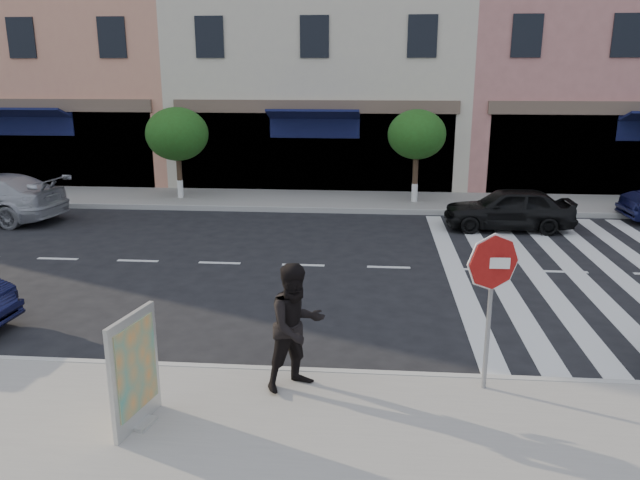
{
  "coord_description": "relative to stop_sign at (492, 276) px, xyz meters",
  "views": [
    {
      "loc": [
        1.55,
        -9.87,
        4.49
      ],
      "look_at": [
        0.63,
        1.22,
        1.4
      ],
      "focal_mm": 35.0,
      "sensor_mm": 36.0,
      "label": 1
    }
  ],
  "objects": [
    {
      "name": "ground",
      "position": [
        -3.19,
        1.84,
        -1.8
      ],
      "size": [
        120.0,
        120.0,
        0.0
      ],
      "primitive_type": "plane",
      "color": "black",
      "rests_on": "ground"
    },
    {
      "name": "sidewalk_near",
      "position": [
        -3.19,
        -1.91,
        -1.73
      ],
      "size": [
        60.0,
        4.5,
        0.15
      ],
      "primitive_type": "cube",
      "color": "gray",
      "rests_on": "ground"
    },
    {
      "name": "sidewalk_far",
      "position": [
        -3.19,
        12.84,
        -1.73
      ],
      "size": [
        60.0,
        3.0,
        0.15
      ],
      "primitive_type": "cube",
      "color": "gray",
      "rests_on": "ground"
    },
    {
      "name": "building_west_mid",
      "position": [
        -14.19,
        18.84,
        5.2
      ],
      "size": [
        10.0,
        9.0,
        14.0
      ],
      "primitive_type": "cube",
      "color": "tan",
      "rests_on": "ground"
    },
    {
      "name": "building_centre",
      "position": [
        -3.69,
        18.84,
        3.7
      ],
      "size": [
        11.0,
        9.0,
        11.0
      ],
      "primitive_type": "cube",
      "color": "beige",
      "rests_on": "ground"
    },
    {
      "name": "building_east_mid",
      "position": [
        8.31,
        18.84,
        4.7
      ],
      "size": [
        13.0,
        9.0,
        13.0
      ],
      "primitive_type": "cube",
      "color": "tan",
      "rests_on": "ground"
    },
    {
      "name": "street_tree_wb",
      "position": [
        -8.19,
        12.64,
        0.51
      ],
      "size": [
        2.1,
        2.1,
        3.06
      ],
      "color": "#473323",
      "rests_on": "sidewalk_far"
    },
    {
      "name": "street_tree_c",
      "position": [
        -0.19,
        12.64,
        0.55
      ],
      "size": [
        1.9,
        1.9,
        3.04
      ],
      "color": "#473323",
      "rests_on": "sidewalk_far"
    },
    {
      "name": "stop_sign",
      "position": [
        0.0,
        0.0,
        0.0
      ],
      "size": [
        0.8,
        0.11,
        2.25
      ],
      "rotation": [
        0.0,
        0.0,
        0.01
      ],
      "color": "gray",
      "rests_on": "sidewalk_near"
    },
    {
      "name": "walker",
      "position": [
        -2.62,
        -0.16,
        -0.75
      ],
      "size": [
        1.11,
        1.08,
        1.81
      ],
      "primitive_type": "imported",
      "rotation": [
        0.0,
        0.0,
        0.67
      ],
      "color": "black",
      "rests_on": "sidewalk_near"
    },
    {
      "name": "poster_board",
      "position": [
        -4.48,
        -1.29,
        -0.94
      ],
      "size": [
        0.41,
        0.96,
        1.48
      ],
      "rotation": [
        0.0,
        0.0,
        -0.22
      ],
      "color": "beige",
      "rests_on": "sidewalk_near"
    },
    {
      "name": "car_far_mid",
      "position": [
        2.28,
        9.68,
        -1.19
      ],
      "size": [
        3.6,
        1.46,
        1.23
      ],
      "primitive_type": "imported",
      "rotation": [
        0.0,
        0.0,
        -1.57
      ],
      "color": "black",
      "rests_on": "ground"
    }
  ]
}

